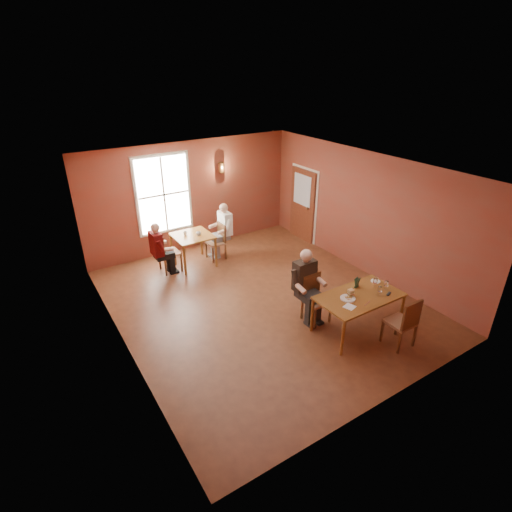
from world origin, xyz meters
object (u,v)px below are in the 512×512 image
chair_diner_main (317,300)px  diner_white (216,234)px  diner_main (319,290)px  chair_diner_white (216,242)px  main_table (357,312)px  diner_maroon (168,247)px  second_table (193,250)px  chair_empty (400,321)px  chair_diner_maroon (169,252)px

chair_diner_main → diner_white: (-0.38, 3.69, 0.20)m
diner_main → diner_white: 3.74m
chair_diner_white → diner_white: bearing=-90.0°
main_table → chair_diner_main: size_ratio=1.64×
diner_white → main_table: bearing=-168.6°
chair_diner_white → diner_maroon: bearing=90.0°
diner_main → diner_maroon: 4.10m
main_table → chair_diner_white: size_ratio=1.72×
main_table → diner_maroon: (-2.24, 4.34, 0.28)m
second_table → diner_maroon: 0.73m
chair_empty → diner_white: size_ratio=0.73×
diner_maroon → chair_diner_maroon: bearing=90.0°
main_table → diner_maroon: size_ratio=1.24×
diner_white → chair_diner_main: bearing=-174.2°
diner_main → diner_maroon: bearing=-65.0°
diner_main → chair_empty: diner_main is taller
chair_empty → chair_diner_main: bearing=121.2°
chair_empty → chair_diner_maroon: size_ratio=0.98×
chair_empty → chair_diner_white: chair_empty is taller
second_table → diner_maroon: diner_maroon is taller
diner_main → main_table: bearing=128.9°
chair_empty → chair_diner_white: size_ratio=1.07×
chair_diner_main → diner_main: (0.00, -0.03, 0.24)m
second_table → main_table: bearing=-70.3°
main_table → diner_white: size_ratio=1.17×
second_table → diner_white: (0.68, 0.00, 0.29)m
chair_diner_main → diner_main: 0.24m
chair_empty → chair_diner_maroon: 5.69m
chair_diner_maroon → main_table: bearing=27.0°
main_table → second_table: bearing=109.7°
chair_diner_maroon → diner_maroon: diner_maroon is taller
main_table → diner_maroon: diner_maroon is taller
main_table → chair_diner_maroon: chair_diner_maroon is taller
second_table → diner_white: size_ratio=0.67×
diner_main → diner_white: bearing=-84.2°
diner_white → diner_maroon: (-1.36, 0.00, -0.04)m
chair_diner_white → diner_maroon: (-1.33, 0.00, 0.19)m
diner_white → chair_diner_maroon: 1.34m
chair_empty → second_table: (-1.88, 5.10, -0.10)m
diner_main → diner_white: (-0.38, 3.72, -0.03)m
chair_empty → diner_white: (-1.20, 5.10, 0.19)m
main_table → chair_diner_main: chair_diner_main is taller
chair_diner_white → second_table: bearing=90.0°
diner_main → diner_maroon: (-1.74, 3.72, -0.07)m
second_table → chair_empty: bearing=-69.8°
second_table → chair_diner_white: size_ratio=0.98×
chair_diner_white → chair_diner_main: bearing=-173.7°
main_table → diner_main: 0.87m
chair_diner_main → diner_maroon: bearing=-64.8°
chair_empty → diner_maroon: bearing=117.6°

